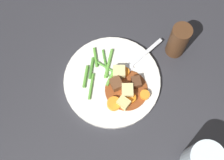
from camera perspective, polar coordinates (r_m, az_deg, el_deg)
name	(u,v)px	position (r m, az deg, el deg)	size (l,w,h in m)	color
ground_plane	(112,82)	(0.81, 0.00, -0.36)	(3.00, 3.00, 0.00)	#2D2D33
dinner_plate	(112,81)	(0.80, 0.00, -0.18)	(0.26, 0.26, 0.01)	white
stew_sauce	(126,90)	(0.78, 2.74, -1.90)	(0.11, 0.11, 0.00)	brown
carrot_slice_0	(145,95)	(0.78, 6.24, -2.85)	(0.03, 0.03, 0.01)	orange
carrot_slice_1	(114,104)	(0.76, 0.37, -4.54)	(0.04, 0.04, 0.01)	orange
carrot_slice_2	(125,72)	(0.80, 2.46, 1.53)	(0.03, 0.03, 0.01)	orange
carrot_slice_3	(131,98)	(0.77, 3.61, -3.46)	(0.03, 0.03, 0.01)	orange
potato_chunk_0	(127,91)	(0.77, 2.94, -2.10)	(0.03, 0.03, 0.03)	#EAD68C
potato_chunk_1	(119,72)	(0.79, 1.33, 1.52)	(0.03, 0.03, 0.03)	#EAD68C
potato_chunk_2	(124,103)	(0.76, 2.21, -4.38)	(0.03, 0.02, 0.03)	#E5CC7A
meat_chunk_0	(116,84)	(0.77, 0.83, -0.75)	(0.03, 0.03, 0.03)	brown
meat_chunk_1	(136,82)	(0.78, 4.63, -0.39)	(0.03, 0.02, 0.02)	#56331E
green_bean_0	(109,69)	(0.80, -0.61, 2.11)	(0.01, 0.01, 0.08)	#4C8E33
green_bean_1	(96,57)	(0.81, -3.14, 4.33)	(0.01, 0.01, 0.06)	#599E38
green_bean_2	(109,63)	(0.81, -0.62, 3.17)	(0.01, 0.01, 0.08)	#66AD42
green_bean_3	(86,77)	(0.79, -5.02, 0.65)	(0.01, 0.01, 0.06)	#599E38
green_bean_4	(91,86)	(0.78, -3.97, -1.22)	(0.01, 0.01, 0.07)	#599E38
green_bean_5	(111,76)	(0.79, -0.10, 0.85)	(0.01, 0.01, 0.06)	#66AD42
green_bean_6	(105,63)	(0.81, -1.27, 3.25)	(0.01, 0.01, 0.08)	#4C8E33
green_bean_7	(92,68)	(0.80, -3.91, 2.30)	(0.01, 0.01, 0.06)	#4C8E33
fork	(137,60)	(0.81, 4.79, 3.74)	(0.07, 0.17, 0.00)	silver
water_glass	(202,160)	(0.74, 16.71, -14.43)	(0.08, 0.08, 0.11)	silver
pepper_mill	(178,41)	(0.81, 12.49, 7.30)	(0.05, 0.05, 0.11)	#4C2D19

